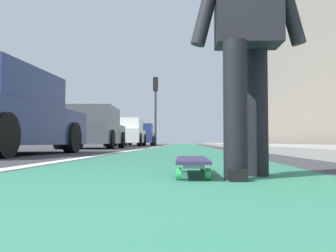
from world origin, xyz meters
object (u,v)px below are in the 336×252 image
at_px(skateboard, 192,161).
at_px(traffic_light, 156,98).
at_px(parked_car_far, 126,133).
at_px(parked_car_end, 140,135).
at_px(parked_car_mid, 93,129).
at_px(skater_person, 247,27).

bearing_deg(skateboard, traffic_light, 5.67).
height_order(parked_car_far, traffic_light, traffic_light).
xyz_separation_m(skateboard, parked_car_end, (23.32, 3.32, 0.61)).
bearing_deg(parked_car_mid, parked_car_end, -0.47).
distance_m(skateboard, parked_car_mid, 11.31).
xyz_separation_m(parked_car_mid, parked_car_far, (6.85, -0.06, 0.02)).
bearing_deg(parked_car_far, parked_car_mid, 179.46).
xyz_separation_m(parked_car_end, traffic_light, (-4.15, -1.42, 2.09)).
relative_size(skateboard, traffic_light, 0.21).
height_order(parked_car_mid, parked_car_end, parked_car_end).
bearing_deg(traffic_light, skateboard, -174.33).
height_order(skateboard, traffic_light, traffic_light).
bearing_deg(skater_person, parked_car_far, 11.79).
bearing_deg(skateboard, parked_car_end, 8.10).
distance_m(parked_car_mid, traffic_light, 8.80).
relative_size(parked_car_mid, parked_car_far, 1.00).
distance_m(parked_car_mid, parked_car_end, 12.56).
xyz_separation_m(skateboard, parked_car_mid, (10.76, 3.42, 0.61)).
bearing_deg(parked_car_end, parked_car_far, 179.60).
distance_m(skater_person, traffic_light, 19.54).
bearing_deg(parked_car_end, skateboard, -171.90).
relative_size(parked_car_far, parked_car_end, 1.03).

